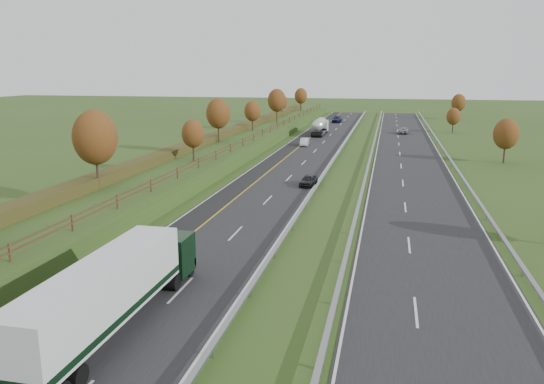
{
  "coord_description": "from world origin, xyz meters",
  "views": [
    {
      "loc": [
        13.28,
        -17.46,
        13.14
      ],
      "look_at": [
        2.93,
        29.51,
        2.2
      ],
      "focal_mm": 35.0,
      "sensor_mm": 36.0,
      "label": 1
    }
  ],
  "objects_px": {
    "road_tanker": "(320,126)",
    "car_small_far": "(337,119)",
    "box_lorry": "(114,289)",
    "car_oncoming": "(403,131)",
    "car_dark_near": "(309,180)",
    "car_silver_mid": "(304,142)"
  },
  "relations": [
    {
      "from": "car_dark_near",
      "to": "road_tanker",
      "type": "bearing_deg",
      "value": 103.26
    },
    {
      "from": "car_small_far",
      "to": "car_oncoming",
      "type": "height_order",
      "value": "car_small_far"
    },
    {
      "from": "road_tanker",
      "to": "car_small_far",
      "type": "height_order",
      "value": "road_tanker"
    },
    {
      "from": "box_lorry",
      "to": "car_small_far",
      "type": "xyz_separation_m",
      "value": [
        -0.28,
        118.42,
        -1.49
      ]
    },
    {
      "from": "car_oncoming",
      "to": "road_tanker",
      "type": "bearing_deg",
      "value": 22.82
    },
    {
      "from": "box_lorry",
      "to": "car_oncoming",
      "type": "bearing_deg",
      "value": 80.28
    },
    {
      "from": "box_lorry",
      "to": "car_silver_mid",
      "type": "relative_size",
      "value": 3.9
    },
    {
      "from": "car_oncoming",
      "to": "car_small_far",
      "type": "bearing_deg",
      "value": -50.09
    },
    {
      "from": "car_dark_near",
      "to": "car_small_far",
      "type": "bearing_deg",
      "value": 100.57
    },
    {
      "from": "car_small_far",
      "to": "car_dark_near",
      "type": "bearing_deg",
      "value": -85.4
    },
    {
      "from": "road_tanker",
      "to": "box_lorry",
      "type": "bearing_deg",
      "value": -89.31
    },
    {
      "from": "box_lorry",
      "to": "road_tanker",
      "type": "height_order",
      "value": "box_lorry"
    },
    {
      "from": "road_tanker",
      "to": "car_small_far",
      "type": "distance_m",
      "value": 28.89
    },
    {
      "from": "box_lorry",
      "to": "road_tanker",
      "type": "relative_size",
      "value": 1.45
    },
    {
      "from": "car_dark_near",
      "to": "car_small_far",
      "type": "height_order",
      "value": "car_small_far"
    },
    {
      "from": "box_lorry",
      "to": "car_silver_mid",
      "type": "distance_m",
      "value": 71.81
    },
    {
      "from": "car_oncoming",
      "to": "car_silver_mid",
      "type": "bearing_deg",
      "value": 56.87
    },
    {
      "from": "box_lorry",
      "to": "car_small_far",
      "type": "distance_m",
      "value": 118.43
    },
    {
      "from": "box_lorry",
      "to": "road_tanker",
      "type": "xyz_separation_m",
      "value": [
        -1.08,
        89.56,
        -0.47
      ]
    },
    {
      "from": "car_silver_mid",
      "to": "car_small_far",
      "type": "xyz_separation_m",
      "value": [
        1.27,
        46.64,
        0.11
      ]
    },
    {
      "from": "box_lorry",
      "to": "car_oncoming",
      "type": "relative_size",
      "value": 3.48
    },
    {
      "from": "box_lorry",
      "to": "car_oncoming",
      "type": "xyz_separation_m",
      "value": [
        16.37,
        95.55,
        -1.64
      ]
    }
  ]
}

